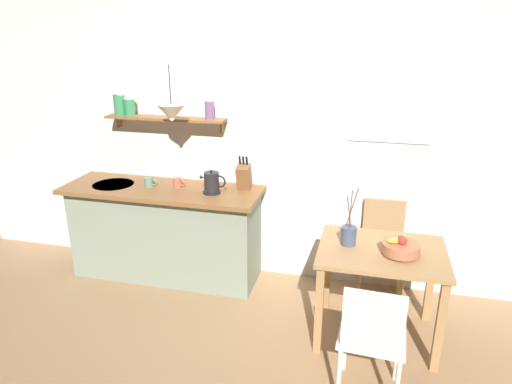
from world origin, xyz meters
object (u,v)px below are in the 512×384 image
(dining_chair_near, at_px, (372,336))
(fruit_bowl, at_px, (401,247))
(coffee_mug_spare, at_px, (178,183))
(dining_table, at_px, (381,265))
(twig_vase, at_px, (349,235))
(dining_chair_far, at_px, (382,246))
(pendant_lamp, at_px, (171,113))
(electric_kettle, at_px, (212,183))
(coffee_mug_by_sink, at_px, (149,182))
(knife_block, at_px, (244,176))

(dining_chair_near, relative_size, fruit_bowl, 3.19)
(dining_chair_near, xyz_separation_m, coffee_mug_spare, (-1.78, 1.22, 0.45))
(dining_table, xyz_separation_m, coffee_mug_spare, (-1.82, 0.51, 0.33))
(twig_vase, bearing_deg, dining_chair_near, -74.41)
(fruit_bowl, xyz_separation_m, twig_vase, (-0.37, 0.07, 0.02))
(dining_chair_near, height_order, dining_chair_far, dining_chair_far)
(dining_chair_far, height_order, coffee_mug_spare, coffee_mug_spare)
(coffee_mug_spare, relative_size, pendant_lamp, 0.25)
(coffee_mug_spare, bearing_deg, dining_table, -15.79)
(dining_table, distance_m, electric_kettle, 1.58)
(dining_chair_far, height_order, coffee_mug_by_sink, coffee_mug_by_sink)
(twig_vase, bearing_deg, dining_table, -6.71)
(dining_chair_far, relative_size, coffee_mug_spare, 7.58)
(fruit_bowl, distance_m, knife_block, 1.51)
(knife_block, bearing_deg, dining_table, -26.63)
(coffee_mug_by_sink, bearing_deg, dining_chair_far, 3.26)
(coffee_mug_spare, bearing_deg, electric_kettle, -11.71)
(fruit_bowl, height_order, electric_kettle, electric_kettle)
(dining_chair_far, bearing_deg, coffee_mug_spare, -177.74)
(dining_chair_near, relative_size, coffee_mug_spare, 7.45)
(dining_table, distance_m, twig_vase, 0.32)
(twig_vase, distance_m, knife_block, 1.15)
(dining_chair_far, distance_m, coffee_mug_by_sink, 2.15)
(twig_vase, xyz_separation_m, coffee_mug_spare, (-1.57, 0.49, 0.13))
(knife_block, bearing_deg, fruit_bowl, -25.98)
(dining_chair_near, bearing_deg, coffee_mug_by_sink, 150.08)
(dining_chair_far, distance_m, fruit_bowl, 0.71)
(knife_block, bearing_deg, coffee_mug_by_sink, -170.48)
(pendant_lamp, bearing_deg, electric_kettle, 13.54)
(coffee_mug_spare, distance_m, pendant_lamp, 0.68)
(dining_chair_near, xyz_separation_m, pendant_lamp, (-1.73, 1.07, 1.12))
(dining_table, xyz_separation_m, twig_vase, (-0.25, 0.03, 0.20))
(coffee_mug_by_sink, relative_size, pendant_lamp, 0.27)
(dining_chair_near, distance_m, knife_block, 1.84)
(knife_block, distance_m, coffee_mug_spare, 0.61)
(dining_table, bearing_deg, fruit_bowl, -19.09)
(electric_kettle, bearing_deg, dining_chair_far, 5.62)
(dining_chair_near, relative_size, twig_vase, 1.89)
(pendant_lamp, bearing_deg, dining_table, -11.69)
(electric_kettle, distance_m, pendant_lamp, 0.69)
(coffee_mug_by_sink, bearing_deg, electric_kettle, -2.45)
(dining_chair_near, bearing_deg, dining_table, 86.40)
(dining_chair_near, xyz_separation_m, twig_vase, (-0.20, 0.73, 0.33))
(fruit_bowl, bearing_deg, knife_block, 154.02)
(twig_vase, bearing_deg, fruit_bowl, -10.93)
(fruit_bowl, distance_m, coffee_mug_spare, 2.03)
(fruit_bowl, bearing_deg, electric_kettle, 163.06)
(coffee_mug_spare, bearing_deg, twig_vase, -17.17)
(twig_vase, relative_size, pendant_lamp, 0.99)
(fruit_bowl, distance_m, coffee_mug_by_sink, 2.27)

